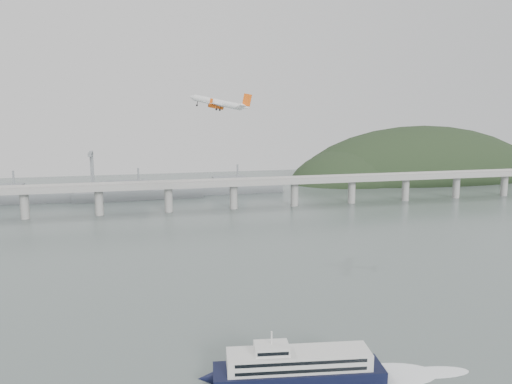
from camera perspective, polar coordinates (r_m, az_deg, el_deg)
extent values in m
plane|color=#556360|center=(198.08, 4.14, -12.78)|extent=(900.00, 900.00, 0.00)
cube|color=#999996|center=(382.49, -5.52, 0.89)|extent=(800.00, 22.00, 2.20)
cube|color=#999996|center=(371.95, -5.27, 0.98)|extent=(800.00, 0.60, 1.80)
cube|color=#999996|center=(392.50, -5.77, 1.39)|extent=(800.00, 0.60, 1.80)
cylinder|color=#999996|center=(385.75, -24.93, -1.42)|extent=(6.00, 6.00, 21.00)
cylinder|color=#999996|center=(379.89, -17.50, -1.14)|extent=(6.00, 6.00, 21.00)
cylinder|color=#999996|center=(380.56, -9.96, -0.84)|extent=(6.00, 6.00, 21.00)
cylinder|color=#999996|center=(387.73, -2.58, -0.54)|extent=(6.00, 6.00, 21.00)
cylinder|color=#999996|center=(401.05, 4.42, -0.24)|extent=(6.00, 6.00, 21.00)
cylinder|color=#999996|center=(419.94, 10.88, 0.04)|extent=(6.00, 6.00, 21.00)
cylinder|color=#999996|center=(443.69, 16.72, 0.29)|extent=(6.00, 6.00, 21.00)
cylinder|color=#999996|center=(471.56, 21.91, 0.52)|extent=(6.00, 6.00, 21.00)
cylinder|color=#999996|center=(502.87, 26.50, 0.71)|extent=(6.00, 6.00, 21.00)
ellipsoid|color=black|center=(609.32, 18.30, -0.14)|extent=(320.00, 150.00, 156.00)
ellipsoid|color=black|center=(553.66, 10.62, -0.08)|extent=(140.00, 110.00, 96.00)
ellipsoid|color=black|center=(671.04, 24.27, -0.28)|extent=(220.00, 140.00, 120.00)
cube|color=slate|center=(458.24, -25.83, -0.66)|extent=(95.67, 20.15, 8.00)
cube|color=slate|center=(459.07, -27.06, 0.28)|extent=(33.90, 15.02, 8.00)
cylinder|color=slate|center=(456.10, -25.97, 1.33)|extent=(1.60, 1.60, 14.00)
cube|color=slate|center=(444.51, -13.22, -0.27)|extent=(110.55, 21.43, 8.00)
cube|color=slate|center=(443.22, -14.68, 0.70)|extent=(39.01, 16.73, 8.00)
cylinder|color=slate|center=(442.31, -13.30, 1.78)|extent=(1.60, 1.60, 14.00)
cube|color=slate|center=(465.18, -2.11, 0.37)|extent=(85.00, 13.60, 8.00)
cube|color=slate|center=(462.30, -3.15, 1.31)|extent=(29.75, 11.90, 8.00)
cylinder|color=slate|center=(463.07, -2.13, 2.33)|extent=(1.60, 1.60, 14.00)
cube|color=slate|center=(477.89, -18.21, 2.09)|extent=(3.00, 3.00, 40.00)
cube|color=slate|center=(466.27, -18.39, 4.14)|extent=(3.00, 28.00, 3.00)
cube|color=black|center=(147.69, 4.86, -19.97)|extent=(48.35, 18.48, 3.77)
cone|color=black|center=(145.61, -5.71, -20.44)|extent=(5.24, 4.46, 3.77)
cube|color=silver|center=(145.69, 4.88, -18.51)|extent=(40.61, 15.45, 4.72)
cube|color=black|center=(140.98, 5.27, -18.95)|extent=(35.44, 5.70, 0.94)
cube|color=black|center=(142.05, 5.26, -19.76)|extent=(35.44, 5.70, 0.94)
cube|color=black|center=(149.31, 4.54, -17.26)|extent=(35.44, 5.70, 0.94)
cube|color=black|center=(150.33, 4.53, -18.04)|extent=(35.44, 5.70, 0.94)
cube|color=silver|center=(142.97, 1.79, -17.43)|extent=(10.34, 7.98, 2.45)
cube|color=black|center=(140.01, 1.98, -18.04)|extent=(8.41, 1.43, 0.94)
cylinder|color=silver|center=(141.66, 1.79, -16.34)|extent=(0.54, 0.54, 3.77)
ellipsoid|color=white|center=(155.19, 15.08, -19.52)|extent=(28.94, 17.62, 0.19)
ellipsoid|color=white|center=(160.03, 19.75, -18.83)|extent=(21.18, 9.86, 0.19)
cylinder|color=white|center=(251.51, -4.39, 10.17)|extent=(22.42, 17.00, 8.00)
cone|color=white|center=(257.05, -7.35, 10.71)|extent=(5.23, 4.97, 3.87)
cone|color=white|center=(246.53, -1.20, 9.66)|extent=(5.91, 5.24, 4.04)
cube|color=white|center=(251.18, -4.24, 9.94)|extent=(19.51, 28.17, 2.72)
cube|color=white|center=(246.81, -1.37, 9.84)|extent=(7.97, 10.61, 1.32)
cube|color=#F35A10|center=(246.56, -1.03, 10.47)|extent=(4.61, 2.68, 6.47)
cylinder|color=#F35A10|center=(256.25, -4.18, 9.65)|extent=(4.52, 4.00, 2.75)
cylinder|color=black|center=(256.92, -4.57, 9.72)|extent=(1.69, 2.02, 2.07)
cube|color=white|center=(256.24, -4.14, 9.84)|extent=(2.18, 1.41, 1.49)
cylinder|color=#F35A10|center=(247.12, -5.00, 9.78)|extent=(4.52, 4.00, 2.75)
cylinder|color=black|center=(247.83, -5.40, 9.86)|extent=(1.69, 2.02, 2.07)
cube|color=white|center=(247.12, -4.96, 9.98)|extent=(2.18, 1.41, 1.49)
cylinder|color=black|center=(253.36, -4.12, 9.55)|extent=(0.84, 0.56, 2.17)
cylinder|color=black|center=(253.37, -4.16, 9.33)|extent=(1.19, 0.87, 1.17)
cylinder|color=black|center=(249.04, -4.50, 9.61)|extent=(0.84, 0.56, 2.17)
cylinder|color=black|center=(249.05, -4.55, 9.39)|extent=(1.19, 0.87, 1.17)
cylinder|color=black|center=(255.61, -6.73, 10.03)|extent=(0.84, 0.56, 2.17)
cylinder|color=black|center=(255.62, -6.77, 9.82)|extent=(1.19, 0.87, 1.17)
cube|color=#F35A10|center=(264.76, -2.66, 9.88)|extent=(1.69, 1.02, 2.38)
cube|color=#F35A10|center=(236.44, -5.12, 10.35)|extent=(1.69, 1.02, 2.38)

